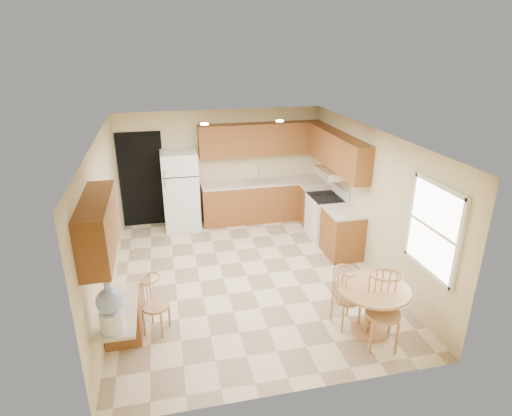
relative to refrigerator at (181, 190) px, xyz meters
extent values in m
plane|color=beige|center=(0.95, -2.40, -0.86)|extent=(5.50, 5.50, 0.00)
cube|color=white|center=(0.95, -2.40, 1.64)|extent=(4.50, 5.50, 0.02)
cube|color=#CDBF8A|center=(0.95, 0.35, 0.39)|extent=(4.50, 0.02, 2.50)
cube|color=#CDBF8A|center=(0.95, -5.15, 0.39)|extent=(4.50, 0.02, 2.50)
cube|color=#CDBF8A|center=(-1.30, -2.40, 0.39)|extent=(0.02, 5.50, 2.50)
cube|color=#CDBF8A|center=(3.20, -2.40, 0.39)|extent=(0.02, 5.50, 2.50)
cube|color=black|center=(-0.80, 0.34, 0.19)|extent=(0.90, 0.02, 2.10)
cube|color=brown|center=(1.83, 0.05, -0.42)|extent=(2.75, 0.60, 0.87)
cube|color=beige|center=(1.83, 0.05, 0.03)|extent=(2.75, 0.63, 0.04)
cube|color=brown|center=(2.90, -0.54, -0.42)|extent=(0.60, 0.59, 0.87)
cube|color=beige|center=(2.90, -0.54, 0.03)|extent=(0.63, 0.59, 0.04)
cube|color=brown|center=(2.90, -2.00, -0.42)|extent=(0.60, 0.80, 0.87)
cube|color=beige|center=(2.90, -2.00, 0.03)|extent=(0.63, 0.80, 0.04)
cube|color=brown|center=(1.83, 0.19, 0.99)|extent=(2.75, 0.33, 0.70)
cube|color=brown|center=(3.04, -1.19, 0.99)|extent=(0.33, 2.42, 0.70)
cube|color=brown|center=(-1.13, -4.00, 0.99)|extent=(0.33, 1.40, 0.70)
cube|color=silver|center=(1.80, 0.05, 0.06)|extent=(0.78, 0.44, 0.01)
cube|color=silver|center=(2.95, -1.22, 0.56)|extent=(0.50, 0.76, 0.14)
cube|color=brown|center=(-1.05, -3.72, -0.50)|extent=(0.48, 0.42, 0.72)
cube|color=beige|center=(-1.05, -4.10, -0.11)|extent=(0.50, 1.20, 0.04)
cube|color=white|center=(3.18, -4.25, 0.64)|extent=(0.05, 1.00, 1.20)
cube|color=white|center=(3.17, -4.25, 1.26)|extent=(0.05, 1.10, 0.06)
cube|color=white|center=(3.17, -4.25, 0.02)|extent=(0.05, 1.10, 0.06)
cube|color=white|center=(3.17, -4.78, 0.64)|extent=(0.05, 0.06, 1.28)
cube|color=white|center=(3.17, -3.72, 0.64)|extent=(0.05, 0.06, 1.28)
cylinder|color=white|center=(0.45, -1.20, 1.63)|extent=(0.14, 0.14, 0.02)
cylinder|color=white|center=(1.85, -1.20, 1.63)|extent=(0.14, 0.14, 0.02)
cube|color=white|center=(0.00, 0.00, 0.00)|extent=(0.76, 0.70, 1.71)
cube|color=black|center=(0.00, -0.36, 0.40)|extent=(0.74, 0.01, 0.02)
cube|color=silver|center=(-0.32, -0.37, 0.30)|extent=(0.03, 0.03, 0.18)
cube|color=silver|center=(-0.32, -0.37, 0.50)|extent=(0.03, 0.03, 0.14)
cube|color=white|center=(2.87, -1.22, -0.41)|extent=(0.65, 0.76, 0.90)
cube|color=black|center=(2.87, -1.22, 0.05)|extent=(0.64, 0.75, 0.02)
cube|color=white|center=(3.15, -1.22, 0.14)|extent=(0.06, 0.76, 0.18)
cylinder|color=tan|center=(2.35, -4.31, -0.83)|extent=(0.53, 0.53, 0.06)
cylinder|color=tan|center=(2.35, -4.31, -0.50)|extent=(0.13, 0.13, 0.65)
cylinder|color=tan|center=(2.35, -4.31, -0.15)|extent=(0.98, 0.98, 0.04)
cylinder|color=tan|center=(2.08, -4.06, -0.43)|extent=(0.40, 0.40, 0.04)
cylinder|color=tan|center=(1.93, -3.92, -0.64)|extent=(0.03, 0.03, 0.43)
cylinder|color=tan|center=(2.22, -3.92, -0.64)|extent=(0.03, 0.03, 0.43)
cylinder|color=tan|center=(1.93, -4.20, -0.64)|extent=(0.03, 0.03, 0.43)
cylinder|color=tan|center=(2.22, -4.20, -0.64)|extent=(0.03, 0.03, 0.43)
cylinder|color=tan|center=(2.35, -4.60, -0.35)|extent=(0.47, 0.47, 0.04)
cylinder|color=tan|center=(2.18, -4.43, -0.61)|extent=(0.04, 0.04, 0.50)
cylinder|color=tan|center=(2.52, -4.43, -0.61)|extent=(0.04, 0.04, 0.50)
cylinder|color=tan|center=(2.18, -4.77, -0.61)|extent=(0.04, 0.04, 0.50)
cylinder|color=tan|center=(2.52, -4.77, -0.61)|extent=(0.04, 0.04, 0.50)
cylinder|color=tan|center=(-0.60, -3.60, -0.46)|extent=(0.37, 0.37, 0.04)
cylinder|color=tan|center=(-0.73, -3.47, -0.66)|extent=(0.03, 0.03, 0.40)
cylinder|color=tan|center=(-0.47, -3.47, -0.66)|extent=(0.03, 0.03, 0.40)
cylinder|color=tan|center=(-0.73, -3.73, -0.66)|extent=(0.03, 0.03, 0.40)
cylinder|color=tan|center=(-0.47, -3.73, -0.66)|extent=(0.03, 0.03, 0.40)
cylinder|color=white|center=(-1.05, -4.52, 0.03)|extent=(0.28, 0.28, 0.24)
sphere|color=#99B3ED|center=(-1.05, -4.52, 0.30)|extent=(0.30, 0.30, 0.30)
cylinder|color=#99B3ED|center=(-1.05, -4.52, 0.50)|extent=(0.08, 0.08, 0.09)
camera|label=1|loc=(-0.35, -8.86, 3.03)|focal=30.00mm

